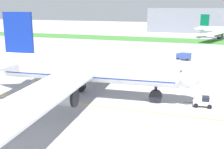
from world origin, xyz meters
TOP-DOWN VIEW (x-y plane):
  - ground_plane at (0.00, 0.00)m, footprint 600.00×600.00m
  - apron_taxi_line at (0.00, -0.27)m, footprint 280.00×0.36m
  - grass_median_strip at (0.00, 118.08)m, footprint 320.00×24.00m
  - airliner_foreground at (5.01, 4.56)m, footprint 49.69×77.35m
  - pushback_tug at (30.24, 6.35)m, footprint 5.60×2.80m
  - ground_crew_wingwalker_port at (2.21, -10.57)m, footprint 0.43×0.47m
  - service_truck_baggage_loader at (22.32, 56.23)m, footprint 5.51×3.16m
  - service_truck_catering_van at (-7.33, 57.34)m, footprint 5.92×2.66m
  - parked_airliner_far_left at (39.74, 134.78)m, footprint 37.41×58.90m
  - terminal_building at (35.62, 175.67)m, footprint 100.34×20.00m

SIDE VIEW (x-z plane):
  - ground_plane at x=0.00m, z-range 0.00..0.00m
  - apron_taxi_line at x=0.00m, z-range 0.00..0.01m
  - grass_median_strip at x=0.00m, z-range 0.00..0.10m
  - ground_crew_wingwalker_port at x=2.21m, z-range 0.17..1.73m
  - pushback_tug at x=30.24m, z-range -0.09..2.04m
  - service_truck_baggage_loader at x=22.32m, z-range 0.15..2.91m
  - service_truck_catering_van at x=-7.33m, z-range 0.09..3.31m
  - parked_airliner_far_left at x=39.74m, z-range -2.37..12.32m
  - airliner_foreground at x=5.01m, z-range -3.00..15.63m
  - terminal_building at x=35.62m, z-range 0.00..18.00m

